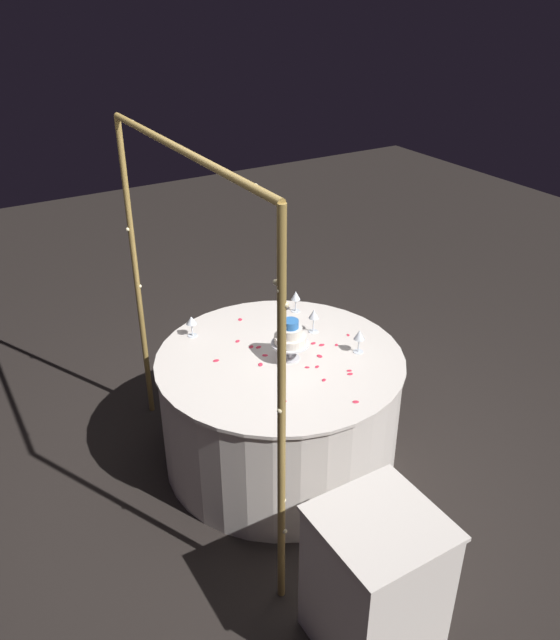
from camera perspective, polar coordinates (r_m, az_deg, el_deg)
The scene contains 31 objects.
ground_plane at distance 4.16m, azimuth -0.00°, elevation -12.02°, with size 12.00×12.00×0.00m, color black.
decorative_arch at distance 3.23m, azimuth -7.98°, elevation 2.83°, with size 1.82×0.06×2.03m.
main_table at distance 3.92m, azimuth -0.00°, elevation -7.92°, with size 1.46×1.46×0.74m.
side_table at distance 3.03m, azimuth 8.50°, elevation -22.23°, with size 0.50×0.50×0.75m.
tiered_cake at distance 3.63m, azimuth 0.92°, elevation -1.50°, with size 0.22×0.22×0.25m.
wine_glass_0 at distance 3.91m, azimuth -7.92°, elevation -0.12°, with size 0.07×0.07×0.13m.
wine_glass_1 at distance 3.74m, azimuth 7.10°, elevation -1.41°, with size 0.07×0.07×0.15m.
wine_glass_2 at distance 4.16m, azimuth 1.42°, elevation 2.11°, with size 0.06×0.06×0.15m.
wine_glass_3 at distance 3.92m, azimuth 3.03°, elevation 0.42°, with size 0.06×0.06×0.15m.
rose_petal_0 at distance 3.58m, azimuth 6.28°, elevation -4.82°, with size 0.03×0.02×0.00m, color #E02D47.
rose_petal_1 at distance 3.82m, azimuth 1.70°, elevation -2.34°, with size 0.04×0.03×0.00m, color #E02D47.
rose_petal_2 at distance 3.84m, azimuth 3.75°, elevation -2.24°, with size 0.04×0.03×0.00m, color #E02D47.
rose_petal_3 at distance 4.27m, azimuth 0.16°, elevation 1.23°, with size 0.04×0.03×0.00m, color #E02D47.
rose_petal_4 at distance 3.37m, azimuth 6.78°, elevation -7.28°, with size 0.04×0.02×0.00m, color #E02D47.
rose_petal_5 at distance 3.73m, azimuth 3.56°, elevation -3.24°, with size 0.04×0.03×0.00m, color #E02D47.
rose_petal_6 at distance 3.95m, azimuth 6.14°, elevation -1.37°, with size 0.03×0.02×0.00m, color #E02D47.
rose_petal_7 at distance 3.87m, azimuth -3.81°, elevation -1.91°, with size 0.03×0.02×0.00m, color #E02D47.
rose_petal_8 at distance 3.61m, azimuth 6.21°, elevation -4.52°, with size 0.03×0.02×0.00m, color #E02D47.
rose_petal_9 at distance 3.63m, azimuth 3.34°, elevation -4.19°, with size 0.03×0.02×0.00m, color #E02D47.
rose_petal_10 at distance 3.70m, azimuth -5.74°, elevation -3.63°, with size 0.04×0.03×0.00m, color #E02D47.
rose_petal_11 at distance 3.81m, azimuth -2.59°, elevation -2.41°, with size 0.04×0.03×0.00m, color #E02D47.
rose_petal_12 at distance 3.65m, azimuth -1.76°, elevation -4.00°, with size 0.04×0.03×0.00m, color #E02D47.
rose_petal_13 at distance 3.84m, azimuth 5.08°, elevation -2.24°, with size 0.03×0.02×0.00m, color #E02D47.
rose_petal_14 at distance 3.81m, azimuth -1.93°, elevation -2.45°, with size 0.04×0.03×0.00m, color #E02D47.
rose_petal_15 at distance 3.84m, azimuth 0.79°, elevation -2.12°, with size 0.03×0.02×0.00m, color #E02D47.
rose_petal_16 at distance 3.52m, azimuth 3.95°, elevation -5.37°, with size 0.03×0.02×0.00m, color #E02D47.
rose_petal_17 at distance 3.85m, azimuth 2.99°, elevation -2.09°, with size 0.03×0.02×0.00m, color #E02D47.
rose_petal_18 at distance 3.35m, azimuth 0.37°, elevation -7.29°, with size 0.03×0.02×0.00m, color #E02D47.
rose_petal_19 at distance 3.73m, azimuth -1.35°, elevation -3.18°, with size 0.04×0.02×0.00m, color #E02D47.
rose_petal_20 at distance 3.62m, azimuth 2.44°, elevation -4.25°, with size 0.03×0.02×0.00m, color #E02D47.
rose_petal_21 at distance 4.11m, azimuth -3.59°, elevation 0.04°, with size 0.04×0.03×0.00m, color #E02D47.
Camera 1 is at (-2.70, 1.62, 2.72)m, focal length 35.79 mm.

